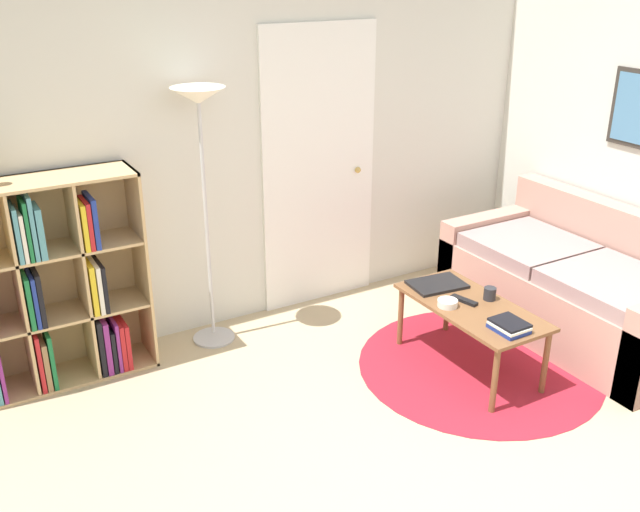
{
  "coord_description": "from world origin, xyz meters",
  "views": [
    {
      "loc": [
        -1.91,
        -1.86,
        2.39
      ],
      "look_at": [
        -0.08,
        1.3,
        0.85
      ],
      "focal_mm": 40.0,
      "sensor_mm": 36.0,
      "label": 1
    }
  ],
  "objects": [
    {
      "name": "wall_back",
      "position": [
        0.02,
        2.38,
        1.29
      ],
      "size": [
        7.49,
        0.11,
        2.6
      ],
      "color": "silver",
      "rests_on": "ground_plane"
    },
    {
      "name": "wall_right",
      "position": [
        2.27,
        1.18,
        1.3
      ],
      "size": [
        0.08,
        5.36,
        2.6
      ],
      "color": "silver",
      "rests_on": "ground_plane"
    },
    {
      "name": "rug",
      "position": [
        0.9,
        0.99,
        0.0
      ],
      "size": [
        1.52,
        1.52,
        0.01
      ],
      "color": "maroon",
      "rests_on": "ground_plane"
    },
    {
      "name": "bookshelf",
      "position": [
        -1.44,
        2.17,
        0.58
      ],
      "size": [
        1.09,
        0.34,
        1.26
      ],
      "color": "tan",
      "rests_on": "ground_plane"
    },
    {
      "name": "floor_lamp",
      "position": [
        -0.42,
        2.16,
        1.43
      ],
      "size": [
        0.33,
        0.33,
        1.68
      ],
      "color": "#B7B7BC",
      "rests_on": "ground_plane"
    },
    {
      "name": "couch",
      "position": [
        1.84,
        1.06,
        0.29
      ],
      "size": [
        0.9,
        1.78,
        0.83
      ],
      "color": "tan",
      "rests_on": "ground_plane"
    },
    {
      "name": "coffee_table",
      "position": [
        0.83,
        1.02,
        0.39
      ],
      "size": [
        0.47,
        0.97,
        0.44
      ],
      "color": "brown",
      "rests_on": "ground_plane"
    },
    {
      "name": "laptop",
      "position": [
        0.81,
        1.34,
        0.45
      ],
      "size": [
        0.37,
        0.28,
        0.02
      ],
      "color": "black",
      "rests_on": "coffee_table"
    },
    {
      "name": "bowl",
      "position": [
        0.68,
        1.08,
        0.46
      ],
      "size": [
        0.12,
        0.12,
        0.04
      ],
      "color": "silver",
      "rests_on": "coffee_table"
    },
    {
      "name": "book_stack_on_table",
      "position": [
        0.79,
        0.67,
        0.46
      ],
      "size": [
        0.17,
        0.2,
        0.06
      ],
      "color": "navy",
      "rests_on": "coffee_table"
    },
    {
      "name": "cup",
      "position": [
        0.97,
        1.03,
        0.48
      ],
      "size": [
        0.08,
        0.08,
        0.08
      ],
      "color": "#28282D",
      "rests_on": "coffee_table"
    },
    {
      "name": "remote",
      "position": [
        0.81,
        1.08,
        0.45
      ],
      "size": [
        0.09,
        0.18,
        0.02
      ],
      "color": "black",
      "rests_on": "coffee_table"
    }
  ]
}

